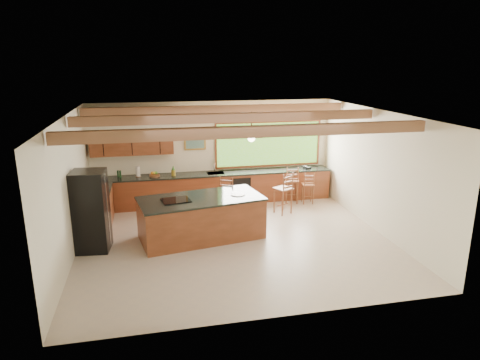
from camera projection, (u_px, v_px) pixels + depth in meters
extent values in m
plane|color=#C1B0A0|center=(235.00, 240.00, 10.17)|extent=(7.20, 7.20, 0.00)
cube|color=silver|center=(213.00, 152.00, 12.83)|extent=(7.20, 0.04, 3.00)
cube|color=silver|center=(276.00, 234.00, 6.71)|extent=(7.20, 0.04, 3.00)
cube|color=silver|center=(68.00, 189.00, 9.04)|extent=(0.04, 6.50, 3.00)
cube|color=silver|center=(378.00, 172.00, 10.50)|extent=(0.04, 6.50, 3.00)
cube|color=tan|center=(235.00, 114.00, 9.37)|extent=(7.20, 6.50, 0.04)
cube|color=#886144|center=(252.00, 132.00, 7.90)|extent=(7.10, 0.15, 0.22)
cube|color=#886144|center=(231.00, 118.00, 9.88)|extent=(7.10, 0.15, 0.22)
cube|color=#886144|center=(218.00, 109.00, 11.57)|extent=(7.10, 0.15, 0.22)
cube|color=brown|center=(132.00, 143.00, 12.07)|extent=(2.30, 0.35, 0.70)
cube|color=beige|center=(130.00, 122.00, 11.84)|extent=(2.60, 0.50, 0.48)
cylinder|color=#FFEABF|center=(105.00, 131.00, 11.76)|extent=(0.10, 0.10, 0.01)
cylinder|color=#FFEABF|center=(157.00, 129.00, 12.04)|extent=(0.10, 0.10, 0.01)
cube|color=#7CB741|center=(268.00, 144.00, 13.10)|extent=(3.20, 0.04, 1.30)
cube|color=#AE8235|center=(195.00, 141.00, 12.60)|extent=(0.64, 0.03, 0.54)
cube|color=#447B58|center=(195.00, 141.00, 12.58)|extent=(0.54, 0.01, 0.44)
cube|color=brown|center=(216.00, 189.00, 12.79)|extent=(7.00, 0.65, 0.88)
cube|color=black|center=(216.00, 174.00, 12.67)|extent=(7.04, 0.69, 0.04)
cube|color=brown|center=(97.00, 214.00, 10.66)|extent=(0.65, 2.35, 0.88)
cube|color=black|center=(95.00, 196.00, 10.54)|extent=(0.69, 2.39, 0.04)
cube|color=black|center=(241.00, 191.00, 12.63)|extent=(0.60, 0.02, 0.78)
cube|color=silver|center=(216.00, 174.00, 12.67)|extent=(0.50, 0.38, 0.03)
cylinder|color=silver|center=(214.00, 167.00, 12.81)|extent=(0.03, 0.03, 0.30)
cylinder|color=silver|center=(215.00, 163.00, 12.68)|extent=(0.03, 0.20, 0.03)
cylinder|color=silver|center=(138.00, 172.00, 12.23)|extent=(0.12, 0.12, 0.30)
cylinder|color=#173A1C|center=(118.00, 174.00, 12.22)|extent=(0.05, 0.05, 0.19)
cylinder|color=#173A1C|center=(120.00, 174.00, 12.15)|extent=(0.06, 0.06, 0.20)
cube|color=black|center=(307.00, 167.00, 13.14)|extent=(0.26, 0.23, 0.10)
cube|color=brown|center=(201.00, 219.00, 10.23)|extent=(3.03, 1.79, 0.96)
cube|color=black|center=(201.00, 199.00, 10.10)|extent=(3.08, 1.84, 0.04)
cube|color=black|center=(176.00, 200.00, 9.87)|extent=(0.71, 0.61, 0.02)
cylinder|color=silver|center=(238.00, 194.00, 10.32)|extent=(0.35, 0.35, 0.02)
cube|color=black|center=(91.00, 211.00, 9.46)|extent=(0.78, 0.76, 1.83)
cube|color=silver|center=(108.00, 210.00, 9.53)|extent=(0.03, 0.05, 1.68)
cube|color=brown|center=(228.00, 192.00, 11.51)|extent=(0.56, 0.56, 0.04)
cylinder|color=brown|center=(223.00, 207.00, 11.42)|extent=(0.04, 0.04, 0.69)
cylinder|color=brown|center=(235.00, 207.00, 11.49)|extent=(0.04, 0.04, 0.69)
cylinder|color=brown|center=(221.00, 203.00, 11.74)|extent=(0.04, 0.04, 0.69)
cylinder|color=brown|center=(233.00, 203.00, 11.80)|extent=(0.04, 0.04, 0.69)
cube|color=brown|center=(283.00, 189.00, 11.83)|extent=(0.57, 0.57, 0.04)
cylinder|color=brown|center=(279.00, 203.00, 11.73)|extent=(0.04, 0.04, 0.69)
cylinder|color=brown|center=(290.00, 203.00, 11.80)|extent=(0.04, 0.04, 0.69)
cylinder|color=brown|center=(275.00, 200.00, 12.05)|extent=(0.04, 0.04, 0.69)
cylinder|color=brown|center=(287.00, 199.00, 12.12)|extent=(0.04, 0.04, 0.69)
cube|color=brown|center=(292.00, 180.00, 12.75)|extent=(0.49, 0.49, 0.04)
cylinder|color=brown|center=(288.00, 194.00, 12.66)|extent=(0.04, 0.04, 0.67)
cylinder|color=brown|center=(298.00, 193.00, 12.72)|extent=(0.04, 0.04, 0.67)
cylinder|color=brown|center=(285.00, 191.00, 12.96)|extent=(0.04, 0.04, 0.67)
cylinder|color=brown|center=(295.00, 190.00, 13.03)|extent=(0.04, 0.04, 0.67)
cube|color=brown|center=(308.00, 184.00, 12.71)|extent=(0.40, 0.40, 0.04)
cylinder|color=brown|center=(305.00, 196.00, 12.63)|extent=(0.03, 0.03, 0.56)
cylinder|color=brown|center=(314.00, 195.00, 12.69)|extent=(0.03, 0.03, 0.56)
cylinder|color=brown|center=(302.00, 193.00, 12.89)|extent=(0.03, 0.03, 0.56)
cylinder|color=brown|center=(310.00, 192.00, 12.95)|extent=(0.03, 0.03, 0.56)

